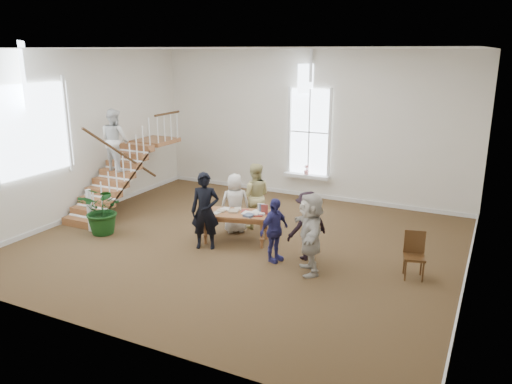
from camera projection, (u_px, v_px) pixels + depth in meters
The scene contains 12 objects.
ground at pixel (242, 243), 11.96m from camera, with size 10.00×10.00×0.00m, color #45311B.
room_shell at pixel (307, 185), 15.64m from camera, with size 10.49×10.00×10.00m.
staircase at pixel (117, 155), 14.02m from camera, with size 1.10×4.10×2.92m.
library_table at pixel (237, 216), 11.90m from camera, with size 1.72×1.16×0.79m.
police_officer at pixel (205, 211), 11.47m from camera, with size 0.66×0.43×1.81m, color black.
elderly_woman at pixel (235, 203), 12.54m from camera, with size 0.74×0.48×1.51m, color silver.
person_yellow at pixel (255, 196), 12.82m from camera, with size 0.83×0.65×1.71m, color #CDC380.
woman_cluster_a at pixel (274, 230), 10.78m from camera, with size 0.84×0.35×1.43m, color navy.
woman_cluster_b at pixel (308, 226), 10.90m from camera, with size 0.99×0.57×1.54m, color black.
woman_cluster_c at pixel (310, 233), 10.19m from camera, with size 1.59×0.51×1.72m, color beige.
floor_plant at pixel (104, 210), 12.43m from camera, with size 1.14×0.98×1.26m, color #133E14.
side_chair at pixel (414, 252), 10.09m from camera, with size 0.51×0.51×0.96m.
Camera 1 is at (5.26, -9.86, 4.46)m, focal length 35.00 mm.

